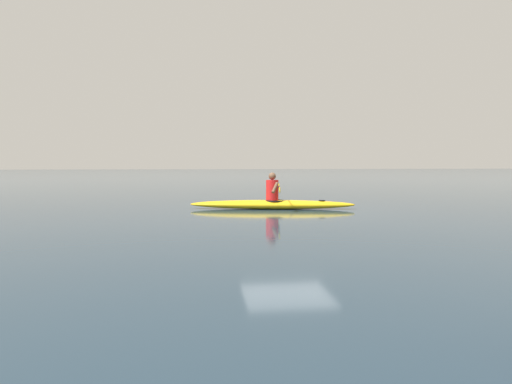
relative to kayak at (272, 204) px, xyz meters
The scene contains 3 objects.
ground_plane 0.46m from the kayak, 156.93° to the left, with size 160.00×160.00×0.00m, color #233847.
kayak is the anchor object (origin of this frame).
kayaker 0.46m from the kayak, behind, with size 0.60×2.37×0.79m.
Camera 1 is at (2.49, 12.27, 1.32)m, focal length 30.99 mm.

